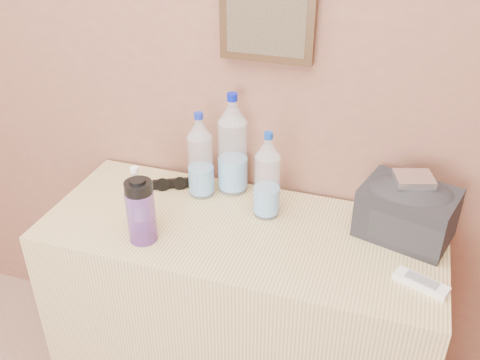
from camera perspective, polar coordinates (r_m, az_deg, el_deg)
name	(u,v)px	position (r m, az deg, el deg)	size (l,w,h in m)	color
picture_frame	(267,22)	(1.71, 2.89, 16.53)	(0.30, 0.03, 0.25)	#382311
dresser	(240,318)	(1.99, 0.02, -14.50)	(1.29, 0.54, 0.80)	tan
pet_large_a	(200,160)	(1.84, -4.24, 2.18)	(0.08, 0.08, 0.31)	white
pet_large_b	(233,149)	(1.84, -0.79, 3.28)	(0.10, 0.10, 0.37)	silver
pet_large_c	(267,180)	(1.72, 2.91, 0.02)	(0.08, 0.08, 0.30)	silver
pet_small	(138,202)	(1.71, -10.84, -2.29)	(0.06, 0.06, 0.22)	silver
nalgene_bottle	(141,211)	(1.65, -10.53, -3.23)	(0.09, 0.09, 0.22)	#632F91
sunglasses	(171,184)	(1.94, -7.36, -0.38)	(0.13, 0.05, 0.03)	black
ac_remote	(421,283)	(1.59, 18.76, -10.38)	(0.15, 0.05, 0.02)	silver
toiletry_bag	(407,210)	(1.73, 17.42, -3.06)	(0.28, 0.20, 0.19)	black
foil_packet	(414,179)	(1.68, 18.05, 0.09)	(0.11, 0.09, 0.02)	silver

